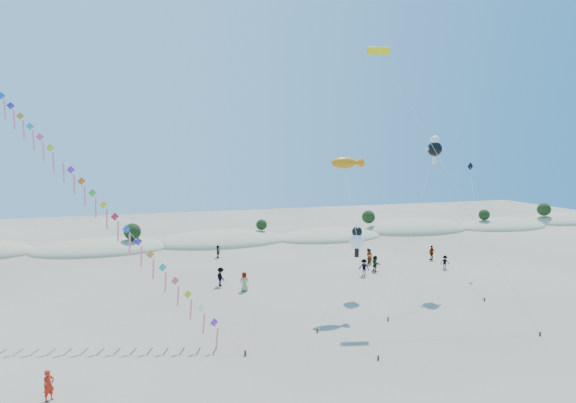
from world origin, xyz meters
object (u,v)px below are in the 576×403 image
(kite_train, at_px, (62,161))
(parafoil_kite, at_px, (383,58))
(fish_kite, at_px, (347,163))
(flyer_foreground, at_px, (49,385))

(kite_train, height_order, parafoil_kite, kite_train)
(kite_train, relative_size, fish_kite, 1.90)
(parafoil_kite, bearing_deg, fish_kite, -165.38)
(kite_train, relative_size, flyer_foreground, 14.20)
(flyer_foreground, bearing_deg, fish_kite, -15.46)
(parafoil_kite, relative_size, flyer_foreground, 13.22)
(parafoil_kite, bearing_deg, kite_train, 177.98)
(parafoil_kite, height_order, flyer_foreground, parafoil_kite)
(kite_train, xyz_separation_m, flyer_foreground, (0.61, -12.91, -11.55))
(parafoil_kite, bearing_deg, flyer_foreground, -155.05)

